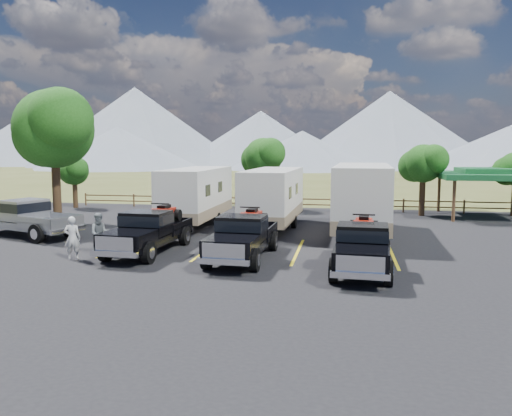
% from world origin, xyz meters
% --- Properties ---
extents(ground, '(320.00, 320.00, 0.00)m').
position_xyz_m(ground, '(0.00, 0.00, 0.00)').
color(ground, '#484F21').
rests_on(ground, ground).
extents(asphalt_lot, '(44.00, 34.00, 0.04)m').
position_xyz_m(asphalt_lot, '(0.00, 3.00, 0.02)').
color(asphalt_lot, black).
rests_on(asphalt_lot, ground).
extents(stall_lines, '(12.12, 5.50, 0.01)m').
position_xyz_m(stall_lines, '(0.00, 4.00, 0.04)').
color(stall_lines, gold).
rests_on(stall_lines, asphalt_lot).
extents(tree_big_nw, '(5.54, 5.18, 7.84)m').
position_xyz_m(tree_big_nw, '(-12.55, 9.03, 5.60)').
color(tree_big_nw, '#332113').
rests_on(tree_big_nw, ground).
extents(tree_ne_a, '(3.11, 2.92, 4.76)m').
position_xyz_m(tree_ne_a, '(8.97, 17.01, 3.48)').
color(tree_ne_a, '#332113').
rests_on(tree_ne_a, ground).
extents(tree_north, '(3.46, 3.24, 5.25)m').
position_xyz_m(tree_north, '(-2.03, 19.02, 3.83)').
color(tree_north, '#332113').
rests_on(tree_north, ground).
extents(tree_nw_small, '(2.59, 2.43, 3.85)m').
position_xyz_m(tree_nw_small, '(-16.02, 17.01, 2.78)').
color(tree_nw_small, '#332113').
rests_on(tree_nw_small, ground).
extents(rail_fence, '(36.12, 0.12, 1.00)m').
position_xyz_m(rail_fence, '(2.00, 18.50, 0.61)').
color(rail_fence, brown).
rests_on(rail_fence, ground).
extents(pavilion, '(6.20, 6.20, 3.22)m').
position_xyz_m(pavilion, '(13.00, 17.00, 2.79)').
color(pavilion, brown).
rests_on(pavilion, ground).
extents(mountain_range, '(209.00, 71.00, 20.00)m').
position_xyz_m(mountain_range, '(-7.63, 105.98, 7.87)').
color(mountain_range, slate).
rests_on(mountain_range, ground).
extents(rig_left, '(2.37, 6.11, 2.01)m').
position_xyz_m(rig_left, '(-4.31, 2.76, 1.01)').
color(rig_left, black).
rests_on(rig_left, asphalt_lot).
extents(rig_center, '(2.26, 6.03, 2.00)m').
position_xyz_m(rig_center, '(-0.05, 2.25, 1.00)').
color(rig_center, black).
rests_on(rig_center, asphalt_lot).
extents(rig_right, '(2.30, 5.91, 1.94)m').
position_xyz_m(rig_right, '(4.65, 1.13, 0.98)').
color(rig_right, black).
rests_on(rig_right, asphalt_lot).
extents(trailer_left, '(2.54, 9.46, 3.30)m').
position_xyz_m(trailer_left, '(-4.54, 10.50, 1.77)').
color(trailer_left, silver).
rests_on(trailer_left, asphalt_lot).
extents(trailer_center, '(2.68, 9.49, 3.30)m').
position_xyz_m(trailer_center, '(0.03, 10.01, 1.77)').
color(trailer_center, silver).
rests_on(trailer_center, asphalt_lot).
extents(trailer_right, '(2.98, 10.41, 3.61)m').
position_xyz_m(trailer_right, '(4.83, 8.71, 1.93)').
color(trailer_right, silver).
rests_on(trailer_right, asphalt_lot).
extents(pickup_silver, '(6.59, 3.90, 1.88)m').
position_xyz_m(pickup_silver, '(-11.89, 5.25, 1.02)').
color(pickup_silver, gray).
rests_on(pickup_silver, asphalt_lot).
extents(person_a, '(0.73, 0.58, 1.76)m').
position_xyz_m(person_a, '(-6.82, 0.88, 0.92)').
color(person_a, '#B9B9B9').
rests_on(person_a, asphalt_lot).
extents(person_b, '(1.06, 0.98, 1.75)m').
position_xyz_m(person_b, '(-6.23, 2.07, 0.92)').
color(person_b, slate).
rests_on(person_b, asphalt_lot).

